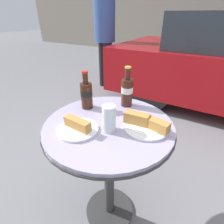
{
  "coord_description": "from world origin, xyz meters",
  "views": [
    {
      "loc": [
        0.41,
        -0.66,
        1.27
      ],
      "look_at": [
        0.0,
        0.03,
        0.82
      ],
      "focal_mm": 28.0,
      "sensor_mm": 36.0,
      "label": 1
    }
  ],
  "objects_px": {
    "cola_bottle_left": "(86,94)",
    "pedestrian": "(105,32)",
    "lunch_plate_far": "(146,124)",
    "bistro_table": "(109,147)",
    "lunch_plate_near": "(78,127)",
    "cola_bottle_right": "(127,91)",
    "drinking_glass": "(109,120)"
  },
  "relations": [
    {
      "from": "cola_bottle_left",
      "to": "pedestrian",
      "type": "bearing_deg",
      "value": 120.24
    },
    {
      "from": "cola_bottle_left",
      "to": "lunch_plate_far",
      "type": "relative_size",
      "value": 0.97
    },
    {
      "from": "cola_bottle_left",
      "to": "lunch_plate_far",
      "type": "xyz_separation_m",
      "value": [
        0.39,
        -0.03,
        -0.07
      ]
    },
    {
      "from": "bistro_table",
      "to": "lunch_plate_near",
      "type": "distance_m",
      "value": 0.25
    },
    {
      "from": "cola_bottle_left",
      "to": "cola_bottle_right",
      "type": "distance_m",
      "value": 0.24
    },
    {
      "from": "cola_bottle_right",
      "to": "lunch_plate_far",
      "type": "bearing_deg",
      "value": -42.38
    },
    {
      "from": "pedestrian",
      "to": "lunch_plate_far",
      "type": "bearing_deg",
      "value": -52.67
    },
    {
      "from": "cola_bottle_right",
      "to": "pedestrian",
      "type": "bearing_deg",
      "value": 126.16
    },
    {
      "from": "lunch_plate_near",
      "to": "lunch_plate_far",
      "type": "distance_m",
      "value": 0.34
    },
    {
      "from": "bistro_table",
      "to": "lunch_plate_far",
      "type": "relative_size",
      "value": 3.29
    },
    {
      "from": "drinking_glass",
      "to": "cola_bottle_right",
      "type": "bearing_deg",
      "value": 99.83
    },
    {
      "from": "drinking_glass",
      "to": "cola_bottle_left",
      "type": "bearing_deg",
      "value": 150.3
    },
    {
      "from": "cola_bottle_right",
      "to": "lunch_plate_near",
      "type": "xyz_separation_m",
      "value": [
        -0.08,
        -0.37,
        -0.08
      ]
    },
    {
      "from": "cola_bottle_right",
      "to": "drinking_glass",
      "type": "xyz_separation_m",
      "value": [
        0.05,
        -0.29,
        -0.04
      ]
    },
    {
      "from": "lunch_plate_near",
      "to": "lunch_plate_far",
      "type": "xyz_separation_m",
      "value": [
        0.28,
        0.19,
        0.01
      ]
    },
    {
      "from": "drinking_glass",
      "to": "pedestrian",
      "type": "relative_size",
      "value": 0.08
    },
    {
      "from": "cola_bottle_left",
      "to": "pedestrian",
      "type": "height_order",
      "value": "pedestrian"
    },
    {
      "from": "bistro_table",
      "to": "lunch_plate_far",
      "type": "bearing_deg",
      "value": 16.43
    },
    {
      "from": "bistro_table",
      "to": "cola_bottle_left",
      "type": "height_order",
      "value": "cola_bottle_left"
    },
    {
      "from": "bistro_table",
      "to": "cola_bottle_left",
      "type": "relative_size",
      "value": 3.4
    },
    {
      "from": "pedestrian",
      "to": "cola_bottle_right",
      "type": "bearing_deg",
      "value": -53.84
    },
    {
      "from": "lunch_plate_near",
      "to": "cola_bottle_left",
      "type": "bearing_deg",
      "value": 116.94
    },
    {
      "from": "cola_bottle_right",
      "to": "drinking_glass",
      "type": "distance_m",
      "value": 0.3
    },
    {
      "from": "cola_bottle_right",
      "to": "pedestrian",
      "type": "distance_m",
      "value": 2.35
    },
    {
      "from": "cola_bottle_right",
      "to": "drinking_glass",
      "type": "height_order",
      "value": "cola_bottle_right"
    },
    {
      "from": "lunch_plate_near",
      "to": "lunch_plate_far",
      "type": "bearing_deg",
      "value": 34.08
    },
    {
      "from": "cola_bottle_left",
      "to": "cola_bottle_right",
      "type": "relative_size",
      "value": 0.92
    },
    {
      "from": "bistro_table",
      "to": "lunch_plate_near",
      "type": "relative_size",
      "value": 3.78
    },
    {
      "from": "cola_bottle_left",
      "to": "lunch_plate_near",
      "type": "distance_m",
      "value": 0.26
    },
    {
      "from": "lunch_plate_far",
      "to": "drinking_glass",
      "type": "bearing_deg",
      "value": -143.72
    },
    {
      "from": "drinking_glass",
      "to": "pedestrian",
      "type": "xyz_separation_m",
      "value": [
        -1.44,
        2.19,
        0.17
      ]
    },
    {
      "from": "lunch_plate_far",
      "to": "lunch_plate_near",
      "type": "bearing_deg",
      "value": -145.92
    }
  ]
}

